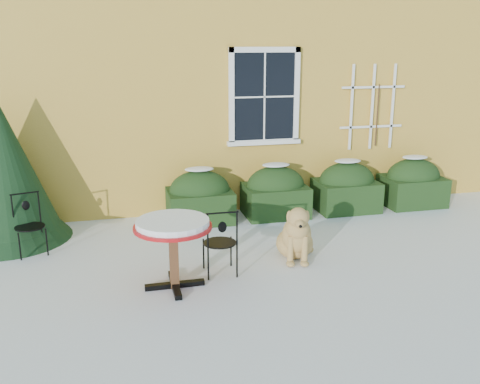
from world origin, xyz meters
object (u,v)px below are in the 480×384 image
object	(u,v)px
patio_chair_near	(220,242)
dog	(296,237)
bistro_table	(173,231)
patio_chair_far	(29,224)
evergreen_shrub	(2,181)

from	to	relation	value
patio_chair_near	dog	xyz separation A→B (m)	(1.09, 0.23, -0.11)
bistro_table	patio_chair_far	distance (m)	2.43
dog	patio_chair_far	bearing A→B (deg)	174.92
evergreen_shrub	patio_chair_near	world-z (taller)	evergreen_shrub
dog	evergreen_shrub	bearing A→B (deg)	167.98
bistro_table	dog	xyz separation A→B (m)	(1.71, 0.47, -0.39)
evergreen_shrub	dog	xyz separation A→B (m)	(3.93, -1.78, -0.57)
bistro_table	dog	bearing A→B (deg)	15.46
bistro_table	patio_chair_near	world-z (taller)	patio_chair_near
patio_chair_far	patio_chair_near	bearing A→B (deg)	-44.44
bistro_table	dog	size ratio (longest dim) A/B	1.08
evergreen_shrub	dog	bearing A→B (deg)	-24.39
patio_chair_near	bistro_table	bearing A→B (deg)	22.66
patio_chair_near	evergreen_shrub	bearing A→B (deg)	-34.40
patio_chair_far	dog	size ratio (longest dim) A/B	0.98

